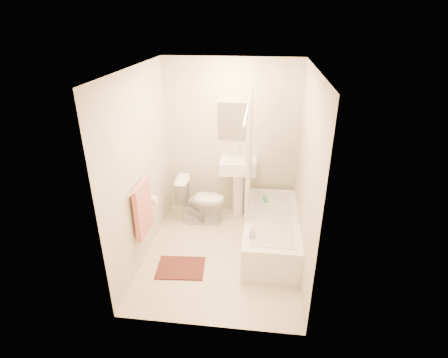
# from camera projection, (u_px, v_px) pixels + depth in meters

# --- Properties ---
(floor) EXTENTS (2.40, 2.40, 0.00)m
(floor) POSITION_uv_depth(u_px,v_px,m) (222.00, 254.00, 4.68)
(floor) COLOR beige
(floor) RESTS_ON ground
(ceiling) EXTENTS (2.40, 2.40, 0.00)m
(ceiling) POSITION_uv_depth(u_px,v_px,m) (221.00, 69.00, 3.66)
(ceiling) COLOR white
(ceiling) RESTS_ON ground
(wall_back) EXTENTS (2.00, 0.02, 2.40)m
(wall_back) POSITION_uv_depth(u_px,v_px,m) (232.00, 140.00, 5.25)
(wall_back) COLOR beige
(wall_back) RESTS_ON ground
(wall_left) EXTENTS (0.02, 2.40, 2.40)m
(wall_left) POSITION_uv_depth(u_px,v_px,m) (141.00, 169.00, 4.28)
(wall_left) COLOR beige
(wall_left) RESTS_ON ground
(wall_right) EXTENTS (0.02, 2.40, 2.40)m
(wall_right) POSITION_uv_depth(u_px,v_px,m) (307.00, 177.00, 4.06)
(wall_right) COLOR beige
(wall_right) RESTS_ON ground
(mirror) EXTENTS (0.40, 0.03, 0.55)m
(mirror) POSITION_uv_depth(u_px,v_px,m) (232.00, 121.00, 5.10)
(mirror) COLOR white
(mirror) RESTS_ON wall_back
(curtain_rod) EXTENTS (0.03, 1.70, 0.03)m
(curtain_rod) POSITION_uv_depth(u_px,v_px,m) (249.00, 105.00, 3.88)
(curtain_rod) COLOR silver
(curtain_rod) RESTS_ON wall_back
(shower_curtain) EXTENTS (0.04, 0.80, 1.55)m
(shower_curtain) POSITION_uv_depth(u_px,v_px,m) (249.00, 157.00, 4.58)
(shower_curtain) COLOR silver
(shower_curtain) RESTS_ON curtain_rod
(towel_bar) EXTENTS (0.02, 0.60, 0.02)m
(towel_bar) POSITION_uv_depth(u_px,v_px,m) (138.00, 185.00, 4.09)
(towel_bar) COLOR silver
(towel_bar) RESTS_ON wall_left
(towel) EXTENTS (0.06, 0.45, 0.66)m
(towel) POSITION_uv_depth(u_px,v_px,m) (143.00, 209.00, 4.23)
(towel) COLOR #CC7266
(towel) RESTS_ON towel_bar
(toilet_paper) EXTENTS (0.11, 0.12, 0.12)m
(toilet_paper) POSITION_uv_depth(u_px,v_px,m) (153.00, 200.00, 4.59)
(toilet_paper) COLOR white
(toilet_paper) RESTS_ON wall_left
(toilet) EXTENTS (0.75, 0.44, 0.72)m
(toilet) POSITION_uv_depth(u_px,v_px,m) (201.00, 200.00, 5.29)
(toilet) COLOR white
(toilet) RESTS_ON floor
(sink) EXTENTS (0.55, 0.44, 1.04)m
(sink) POSITION_uv_depth(u_px,v_px,m) (238.00, 185.00, 5.40)
(sink) COLOR white
(sink) RESTS_ON floor
(bathtub) EXTENTS (0.71, 1.63, 0.46)m
(bathtub) POSITION_uv_depth(u_px,v_px,m) (271.00, 231.00, 4.78)
(bathtub) COLOR white
(bathtub) RESTS_ON floor
(bath_mat) EXTENTS (0.62, 0.49, 0.02)m
(bath_mat) POSITION_uv_depth(u_px,v_px,m) (181.00, 268.00, 4.42)
(bath_mat) COLOR #492920
(bath_mat) RESTS_ON floor
(soap_bottle) EXTENTS (0.08, 0.08, 0.17)m
(soap_bottle) POSITION_uv_depth(u_px,v_px,m) (252.00, 232.00, 4.20)
(soap_bottle) COLOR white
(soap_bottle) RESTS_ON bathtub
(scrub_brush) EXTENTS (0.08, 0.19, 0.04)m
(scrub_brush) POSITION_uv_depth(u_px,v_px,m) (265.00, 199.00, 5.08)
(scrub_brush) COLOR #3EAD6C
(scrub_brush) RESTS_ON bathtub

